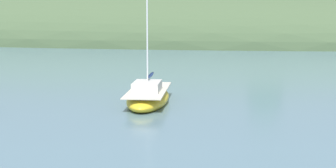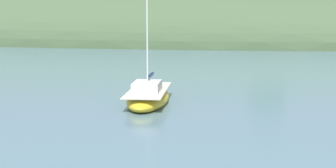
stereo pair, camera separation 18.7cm
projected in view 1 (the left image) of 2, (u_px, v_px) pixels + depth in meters
far_shoreline_hill at (99, 40)px, 92.70m from camera, size 150.00×36.00×22.85m
sailboat_orange_cutter at (148, 97)px, 31.24m from camera, size 3.30×7.46×10.26m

